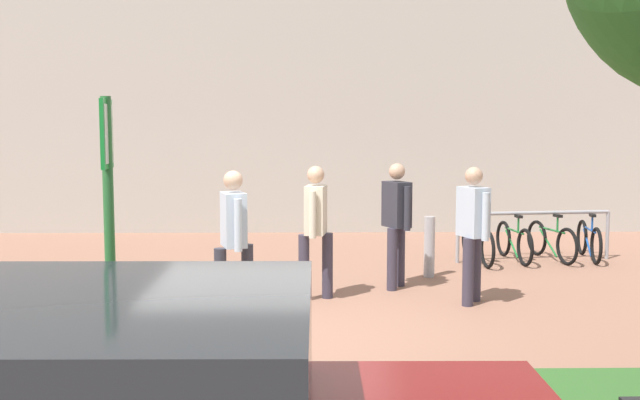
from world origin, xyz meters
The scene contains 9 objects.
ground_plane centered at (0.00, 0.00, 0.00)m, with size 60.00×60.00×0.00m, color #936651.
parking_sign_post centered at (-1.14, -2.13, 1.60)m, with size 0.08×0.36×2.45m.
bike_at_sign centered at (-1.12, -1.99, 0.35)m, with size 1.67×0.44×0.86m.
bike_rack_cluster centered at (4.09, 4.30, 0.35)m, with size 2.64×1.82×0.83m.
bollard_steel centered at (2.15, 3.03, 0.45)m, with size 0.16×0.16×0.90m, color #ADADB2.
person_shirt_white centered at (0.46, 1.64, 0.98)m, with size 0.44×0.60×1.72m.
person_shirt_blue centered at (2.42, 1.39, 0.98)m, with size 0.37×0.57×1.72m.
person_casual_tan centered at (-0.49, 0.68, 0.98)m, with size 0.42×0.59×1.72m.
person_suited_dark centered at (1.57, 2.28, 0.98)m, with size 0.39×0.56×1.72m.
Camera 1 is at (0.37, -7.67, 2.23)m, focal length 41.36 mm.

